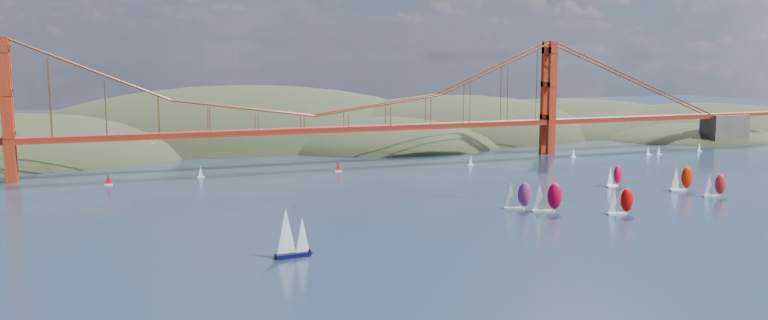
{
  "coord_description": "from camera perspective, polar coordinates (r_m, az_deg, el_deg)",
  "views": [
    {
      "loc": [
        -87.94,
        -135.74,
        47.71
      ],
      "look_at": [
        -1.41,
        90.0,
        14.14
      ],
      "focal_mm": 35.0,
      "sensor_mm": 36.0,
      "label": 1
    }
  ],
  "objects": [
    {
      "name": "distant_boat_7",
      "position": [
        409.75,
        22.89,
        0.93
      ],
      "size": [
        3.0,
        2.0,
        4.7
      ],
      "color": "silver",
      "rests_on": "ground"
    },
    {
      "name": "racer_0",
      "position": [
        235.33,
        12.29,
        -2.75
      ],
      "size": [
        9.38,
        6.09,
        10.49
      ],
      "rotation": [
        0.0,
        0.0,
        -0.35
      ],
      "color": "silver",
      "rests_on": "ground"
    },
    {
      "name": "distant_boat_6",
      "position": [
        389.05,
        20.21,
        0.73
      ],
      "size": [
        3.0,
        2.0,
        4.7
      ],
      "color": "silver",
      "rests_on": "ground"
    },
    {
      "name": "distant_boat_3",
      "position": [
        304.52,
        -13.8,
        -0.88
      ],
      "size": [
        3.0,
        2.0,
        4.7
      ],
      "color": "silver",
      "rests_on": "ground"
    },
    {
      "name": "bridge",
      "position": [
        327.66,
        -5.72,
        5.16
      ],
      "size": [
        552.0,
        12.0,
        55.0
      ],
      "color": "maroon",
      "rests_on": "ground"
    },
    {
      "name": "racer_rwb",
      "position": [
        238.3,
        10.11,
        -2.65
      ],
      "size": [
        8.64,
        5.84,
        9.66
      ],
      "rotation": [
        0.0,
        0.0,
        -0.39
      ],
      "color": "white",
      "rests_on": "ground"
    },
    {
      "name": "racer_2",
      "position": [
        279.25,
        23.87,
        -1.74
      ],
      "size": [
        7.98,
        4.78,
        8.94
      ],
      "rotation": [
        0.0,
        0.0,
        -0.29
      ],
      "color": "white",
      "rests_on": "ground"
    },
    {
      "name": "gull",
      "position": [
        171.35,
        -17.2,
        1.25
      ],
      "size": [
        0.9,
        0.25,
        0.17
      ],
      "color": "white",
      "rests_on": "ground"
    },
    {
      "name": "racer_3",
      "position": [
        288.39,
        17.12,
        -1.13
      ],
      "size": [
        7.93,
        4.2,
        8.89
      ],
      "rotation": [
        0.0,
        0.0,
        0.2
      ],
      "color": "white",
      "rests_on": "ground"
    },
    {
      "name": "sloop_navy",
      "position": [
        180.43,
        -7.1,
        -5.56
      ],
      "size": [
        8.78,
        5.21,
        13.37
      ],
      "rotation": [
        0.0,
        0.0,
        0.09
      ],
      "color": "black",
      "rests_on": "ground"
    },
    {
      "name": "distant_boat_8",
      "position": [
        330.02,
        6.63,
        -0.04
      ],
      "size": [
        3.0,
        2.0,
        4.7
      ],
      "color": "silver",
      "rests_on": "ground"
    },
    {
      "name": "headlands",
      "position": [
        438.97,
        -3.15,
        0.02
      ],
      "size": [
        725.0,
        225.0,
        96.0
      ],
      "color": "black",
      "rests_on": "ground"
    },
    {
      "name": "distant_boat_5",
      "position": [
        385.37,
        19.49,
        0.7
      ],
      "size": [
        3.0,
        2.0,
        4.7
      ],
      "color": "silver",
      "rests_on": "ground"
    },
    {
      "name": "distant_boat_9",
      "position": [
        312.19,
        -3.52,
        -0.45
      ],
      "size": [
        3.0,
        2.0,
        4.7
      ],
      "color": "silver",
      "rests_on": "ground"
    },
    {
      "name": "racer_4",
      "position": [
        286.61,
        21.7,
        -1.29
      ],
      "size": [
        8.83,
        4.1,
        9.98
      ],
      "rotation": [
        0.0,
        0.0,
        -0.12
      ],
      "color": "silver",
      "rests_on": "ground"
    },
    {
      "name": "distant_boat_4",
      "position": [
        365.04,
        14.24,
        0.53
      ],
      "size": [
        3.0,
        2.0,
        4.7
      ],
      "color": "silver",
      "rests_on": "ground"
    },
    {
      "name": "racer_1",
      "position": [
        237.64,
        17.54,
        -2.98
      ],
      "size": [
        8.23,
        4.52,
        9.23
      ],
      "rotation": [
        0.0,
        0.0,
        -0.23
      ],
      "color": "white",
      "rests_on": "ground"
    },
    {
      "name": "ground",
      "position": [
        168.63,
        11.6,
        -8.7
      ],
      "size": [
        1200.0,
        1200.0,
        0.0
      ],
      "primitive_type": "plane",
      "color": "black",
      "rests_on": "ground"
    },
    {
      "name": "distant_boat_2",
      "position": [
        296.77,
        -20.27,
        -1.37
      ],
      "size": [
        3.0,
        2.0,
        4.7
      ],
      "color": "silver",
      "rests_on": "ground"
    }
  ]
}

